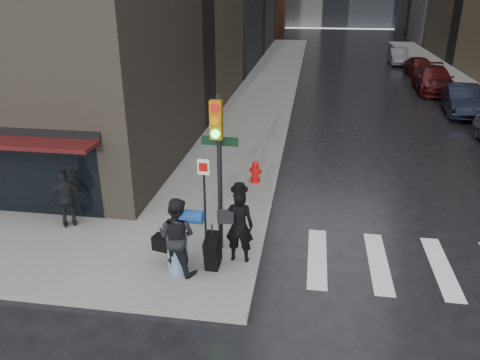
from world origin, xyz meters
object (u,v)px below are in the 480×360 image
object	(u,v)px
fire_hydrant	(255,173)
parked_car_3	(434,79)
man_overcoat	(234,230)
man_jeans	(177,236)
traffic_light	(217,154)
parked_car_4	(420,67)
man_greycoat	(67,199)
parked_car_2	(462,100)
parked_car_5	(398,56)

from	to	relation	value
fire_hydrant	parked_car_3	world-z (taller)	parked_car_3
man_overcoat	man_jeans	world-z (taller)	man_overcoat
man_jeans	traffic_light	size ratio (longest dim) A/B	0.48
parked_car_4	fire_hydrant	bearing A→B (deg)	-117.11
man_greycoat	parked_car_4	xyz separation A→B (m)	(15.16, 27.77, -0.29)
man_jeans	parked_car_3	size ratio (longest dim) A/B	0.36
man_overcoat	traffic_light	bearing A→B (deg)	-46.05
parked_car_2	man_overcoat	bearing A→B (deg)	-114.68
fire_hydrant	parked_car_2	bearing A→B (deg)	49.46
parked_car_2	parked_car_4	size ratio (longest dim) A/B	1.12
traffic_light	fire_hydrant	bearing A→B (deg)	88.42
traffic_light	parked_car_2	distance (m)	19.86
man_greycoat	parked_car_3	world-z (taller)	man_greycoat
man_jeans	man_greycoat	size ratio (longest dim) A/B	1.14
fire_hydrant	parked_car_4	xyz separation A→B (m)	(10.13, 23.61, 0.24)
parked_car_2	fire_hydrant	bearing A→B (deg)	-124.91
man_jeans	man_greycoat	world-z (taller)	man_jeans
traffic_light	parked_car_5	size ratio (longest dim) A/B	1.00
traffic_light	parked_car_4	distance (m)	30.36
fire_hydrant	parked_car_2	world-z (taller)	parked_car_2
parked_car_3	parked_car_4	world-z (taller)	parked_car_3
parked_car_4	traffic_light	bearing A→B (deg)	-114.25
man_greycoat	parked_car_2	size ratio (longest dim) A/B	0.36
man_overcoat	parked_car_2	world-z (taller)	man_overcoat
parked_car_5	man_greycoat	bearing A→B (deg)	-111.89
fire_hydrant	parked_car_5	xyz separation A→B (m)	(9.36, 29.47, 0.20)
fire_hydrant	man_jeans	bearing A→B (deg)	-101.20
man_overcoat	parked_car_3	distance (m)	25.08
traffic_light	man_greycoat	bearing A→B (deg)	175.65
man_overcoat	man_jeans	size ratio (longest dim) A/B	1.09
man_overcoat	parked_car_2	size ratio (longest dim) A/B	0.45
man_greycoat	man_overcoat	bearing A→B (deg)	133.80
man_overcoat	traffic_light	world-z (taller)	traffic_light
parked_car_4	man_jeans	bearing A→B (deg)	-114.82
fire_hydrant	parked_car_4	distance (m)	25.70
parked_car_2	man_greycoat	bearing A→B (deg)	-127.82
man_jeans	parked_car_4	distance (m)	31.70
man_jeans	man_overcoat	bearing A→B (deg)	-140.21
man_greycoat	traffic_light	size ratio (longest dim) A/B	0.42
fire_hydrant	parked_car_2	distance (m)	15.67
man_overcoat	man_greycoat	size ratio (longest dim) A/B	1.24
traffic_light	man_jeans	bearing A→B (deg)	-119.62
man_jeans	traffic_light	world-z (taller)	traffic_light
parked_car_4	parked_car_5	size ratio (longest dim) A/B	1.03
man_jeans	parked_car_5	size ratio (longest dim) A/B	0.47
parked_car_3	parked_car_5	size ratio (longest dim) A/B	1.33
parked_car_4	man_greycoat	bearing A→B (deg)	-122.53
man_overcoat	parked_car_5	bearing A→B (deg)	-104.02
man_greycoat	traffic_light	distance (m)	5.03
parked_car_5	man_jeans	bearing A→B (deg)	-105.28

